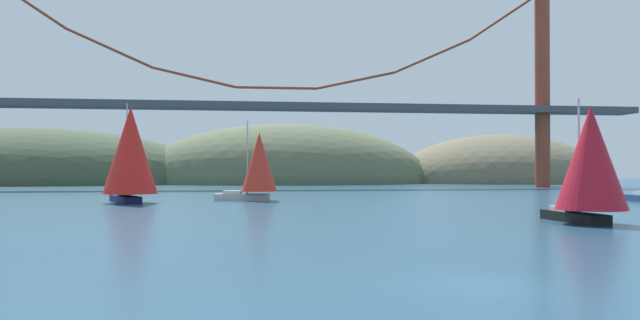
# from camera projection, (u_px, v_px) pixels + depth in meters

# --- Properties ---
(ground_plane) EXTENTS (360.00, 360.00, 0.00)m
(ground_plane) POSITION_uv_depth(u_px,v_px,m) (483.00, 286.00, 20.23)
(ground_plane) COLOR navy
(headland_center) EXTENTS (72.84, 44.00, 28.70)m
(headland_center) POSITION_uv_depth(u_px,v_px,m) (285.00, 183.00, 154.62)
(headland_center) COLOR #5B6647
(headland_center) RESTS_ON ground_plane
(headland_right) EXTENTS (55.19, 44.00, 24.32)m
(headland_right) POSITION_uv_depth(u_px,v_px,m) (500.00, 182.00, 162.20)
(headland_right) COLOR #6B664C
(headland_right) RESTS_ON ground_plane
(headland_left) EXTENTS (89.25, 44.00, 25.86)m
(headland_left) POSITION_uv_depth(u_px,v_px,m) (26.00, 184.00, 146.36)
(headland_left) COLOR #425138
(headland_left) RESTS_ON ground_plane
(suspension_bridge) EXTENTS (138.06, 6.00, 37.78)m
(suspension_bridge) POSITION_uv_depth(u_px,v_px,m) (276.00, 98.00, 114.51)
(suspension_bridge) COLOR brown
(suspension_bridge) RESTS_ON ground_plane
(sailboat_scarlet_sail) EXTENTS (7.53, 4.82, 9.09)m
(sailboat_scarlet_sail) POSITION_uv_depth(u_px,v_px,m) (258.00, 165.00, 72.05)
(sailboat_scarlet_sail) COLOR #B7B2A8
(sailboat_scarlet_sail) RESTS_ON ground_plane
(sailboat_crimson_sail) EXTENTS (4.84, 7.58, 8.54)m
(sailboat_crimson_sail) POSITION_uv_depth(u_px,v_px,m) (590.00, 160.00, 42.36)
(sailboat_crimson_sail) COLOR black
(sailboat_crimson_sail) RESTS_ON ground_plane
(sailboat_red_spinnaker) EXTENTS (7.30, 9.73, 10.71)m
(sailboat_red_spinnaker) POSITION_uv_depth(u_px,v_px,m) (130.00, 152.00, 67.00)
(sailboat_red_spinnaker) COLOR #191E4C
(sailboat_red_spinnaker) RESTS_ON ground_plane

